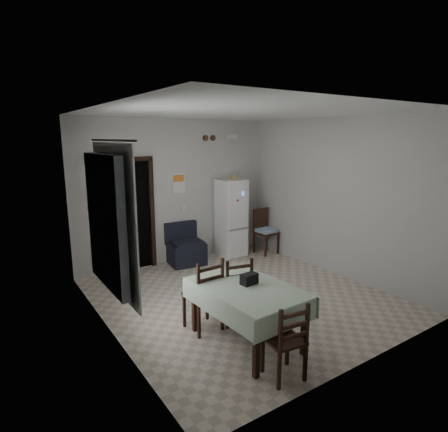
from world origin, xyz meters
name	(u,v)px	position (x,y,z in m)	size (l,w,h in m)	color
ground	(241,297)	(0.00, 0.00, 0.00)	(4.50, 4.50, 0.00)	beige
ceiling	(243,112)	(0.00, 0.00, 2.90)	(4.20, 4.50, 0.02)	white
wall_back	(176,192)	(0.00, 2.25, 1.45)	(4.20, 0.02, 2.90)	beige
wall_front	(369,242)	(0.00, -2.25, 1.45)	(4.20, 0.02, 2.90)	beige
wall_left	(106,227)	(-2.10, 0.00, 1.45)	(0.02, 4.50, 2.90)	beige
wall_right	(333,197)	(2.10, 0.00, 1.45)	(0.02, 4.50, 2.90)	beige
doorway	(124,214)	(-1.05, 2.45, 1.06)	(1.06, 0.52, 2.22)	black
window_recess	(106,222)	(-2.15, -0.20, 1.55)	(0.10, 1.20, 1.60)	silver
curtain	(115,221)	(-2.04, -0.20, 1.55)	(0.02, 1.45, 1.85)	silver
curtain_rod	(111,140)	(-2.03, -0.20, 2.50)	(0.02, 0.02, 1.60)	black
calendar	(179,183)	(0.05, 2.24, 1.62)	(0.28, 0.02, 0.40)	white
calendar_image	(179,178)	(0.05, 2.23, 1.72)	(0.24, 0.01, 0.14)	orange
light_switch	(183,208)	(0.15, 2.24, 1.10)	(0.08, 0.02, 0.12)	beige
vent_left	(206,138)	(0.70, 2.23, 2.52)	(0.12, 0.12, 0.03)	brown
vent_right	(213,138)	(0.88, 2.23, 2.52)	(0.12, 0.12, 0.03)	brown
emergency_light	(232,136)	(1.35, 2.21, 2.55)	(0.25, 0.07, 0.09)	white
fridge	(231,218)	(1.14, 1.93, 0.83)	(0.54, 0.54, 1.66)	white
tan_cone	(234,176)	(1.16, 1.87, 1.74)	(0.20, 0.20, 0.17)	tan
navy_seat	(186,244)	(0.03, 1.93, 0.41)	(0.68, 0.66, 0.83)	black
corner_chair	(266,232)	(1.84, 1.57, 0.49)	(0.43, 0.43, 0.99)	black
dining_table	(246,314)	(-0.76, -1.14, 0.37)	(0.94, 1.43, 0.75)	#A7BDA1
black_bag	(249,279)	(-0.69, -1.10, 0.81)	(0.21, 0.13, 0.14)	black
dining_chair_far_left	(203,293)	(-1.03, -0.54, 0.50)	(0.43, 0.43, 1.01)	black
dining_chair_far_right	(234,289)	(-0.55, -0.59, 0.47)	(0.41, 0.41, 0.95)	black
dining_chair_near_head	(284,339)	(-0.85, -1.92, 0.44)	(0.38, 0.38, 0.88)	black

